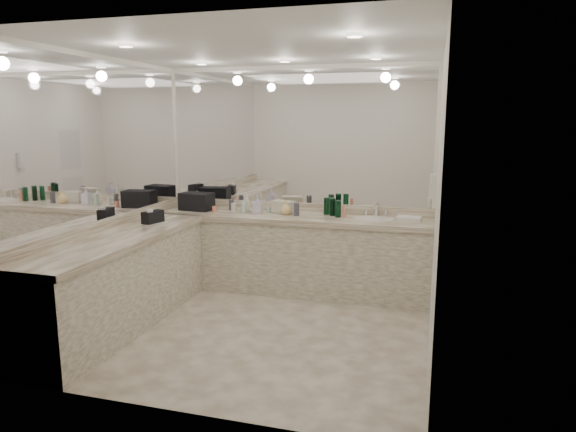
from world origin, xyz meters
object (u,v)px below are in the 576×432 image
(wall_phone, at_px, (432,186))
(black_toiletry_bag, at_px, (197,201))
(sink, at_px, (374,220))
(soap_bottle_b, at_px, (257,204))
(cream_cosmetic_case, at_px, (283,207))
(soap_bottle_a, at_px, (247,203))
(soap_bottle_c, at_px, (286,207))
(hand_towel, at_px, (409,219))

(wall_phone, xyz_separation_m, black_toiletry_bag, (-2.75, 0.52, -0.34))
(sink, distance_m, soap_bottle_b, 1.37)
(cream_cosmetic_case, bearing_deg, soap_bottle_b, -146.66)
(sink, distance_m, soap_bottle_a, 1.51)
(sink, bearing_deg, soap_bottle_c, 179.75)
(black_toiletry_bag, bearing_deg, hand_towel, 0.42)
(hand_towel, xyz_separation_m, soap_bottle_b, (-1.74, -0.02, 0.09))
(wall_phone, height_order, soap_bottle_a, wall_phone)
(soap_bottle_a, relative_size, soap_bottle_c, 1.21)
(hand_towel, bearing_deg, soap_bottle_c, -178.69)
(cream_cosmetic_case, bearing_deg, hand_towel, 15.63)
(black_toiletry_bag, xyz_separation_m, soap_bottle_a, (0.63, 0.04, -0.01))
(cream_cosmetic_case, relative_size, soap_bottle_a, 1.19)
(soap_bottle_a, bearing_deg, wall_phone, -14.81)
(sink, distance_m, wall_phone, 0.91)
(sink, xyz_separation_m, black_toiletry_bag, (-2.14, 0.02, 0.11))
(wall_phone, relative_size, black_toiletry_bag, 0.63)
(cream_cosmetic_case, bearing_deg, black_toiletry_bag, -157.53)
(wall_phone, xyz_separation_m, soap_bottle_b, (-1.97, 0.52, -0.34))
(cream_cosmetic_case, bearing_deg, soap_bottle_a, -156.68)
(soap_bottle_b, height_order, soap_bottle_c, soap_bottle_b)
(sink, distance_m, hand_towel, 0.38)
(soap_bottle_a, bearing_deg, sink, -2.24)
(sink, height_order, cream_cosmetic_case, cream_cosmetic_case)
(black_toiletry_bag, height_order, cream_cosmetic_case, black_toiletry_bag)
(wall_phone, distance_m, soap_bottle_a, 2.22)
(soap_bottle_a, relative_size, soap_bottle_b, 0.93)
(soap_bottle_b, relative_size, soap_bottle_c, 1.30)
(hand_towel, height_order, soap_bottle_c, soap_bottle_c)
(black_toiletry_bag, relative_size, soap_bottle_c, 2.26)
(wall_phone, distance_m, black_toiletry_bag, 2.82)
(hand_towel, bearing_deg, soap_bottle_b, -179.44)
(soap_bottle_b, xyz_separation_m, soap_bottle_c, (0.35, -0.01, -0.03))
(cream_cosmetic_case, bearing_deg, soap_bottle_c, -40.24)
(hand_towel, bearing_deg, black_toiletry_bag, -179.58)
(cream_cosmetic_case, height_order, soap_bottle_c, soap_bottle_c)
(hand_towel, bearing_deg, sink, -174.50)
(black_toiletry_bag, relative_size, cream_cosmetic_case, 1.56)
(wall_phone, bearing_deg, soap_bottle_b, 165.23)
(wall_phone, distance_m, soap_bottle_c, 1.73)
(wall_phone, relative_size, hand_towel, 0.93)
(wall_phone, bearing_deg, sink, 140.43)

